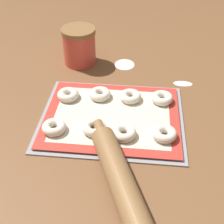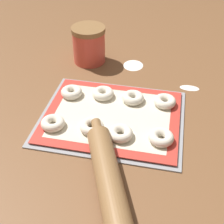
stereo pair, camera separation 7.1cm
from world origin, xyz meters
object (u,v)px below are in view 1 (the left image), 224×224
object	(u,v)px
bagel_front_mid_left	(94,128)
bagel_front_far_left	(54,127)
bagel_back_far_right	(162,98)
rolling_pin	(119,178)
bagel_back_far_left	(68,95)
flour_canister	(79,46)
bagel_back_mid_left	(100,94)
bagel_front_mid_right	(124,133)
bagel_back_mid_right	(130,96)
baking_tray	(112,117)
bagel_front_far_right	(164,134)

from	to	relation	value
bagel_front_mid_left	bagel_front_far_left	bearing A→B (deg)	-175.52
bagel_back_far_right	rolling_pin	size ratio (longest dim) A/B	0.18
bagel_back_far_left	flour_canister	xyz separation A→B (m)	(-0.01, 0.23, 0.04)
bagel_front_mid_left	rolling_pin	world-z (taller)	rolling_pin
bagel_back_far_left	bagel_back_mid_left	bearing A→B (deg)	7.84
bagel_front_far_left	flour_canister	bearing A→B (deg)	89.88
bagel_front_far_left	bagel_front_mid_left	xyz separation A→B (m)	(0.11, 0.01, 0.00)
bagel_front_far_left	bagel_back_mid_left	size ratio (longest dim) A/B	1.00
bagel_front_far_left	bagel_front_mid_right	distance (m)	0.19
bagel_back_mid_right	rolling_pin	bearing A→B (deg)	-91.28
bagel_front_far_left	bagel_back_far_left	size ratio (longest dim) A/B	1.00
bagel_back_mid_right	bagel_front_far_left	bearing A→B (deg)	-140.89
baking_tray	flour_canister	xyz separation A→B (m)	(-0.15, 0.30, 0.06)
bagel_back_far_left	bagel_back_far_right	bearing A→B (deg)	2.32
bagel_front_far_right	bagel_front_mid_left	bearing A→B (deg)	178.60
bagel_back_mid_right	bagel_back_far_right	distance (m)	0.09
baking_tray	bagel_back_far_right	distance (m)	0.16
bagel_front_mid_left	bagel_back_mid_right	size ratio (longest dim) A/B	1.00
bagel_back_far_left	bagel_back_mid_left	size ratio (longest dim) A/B	1.00
baking_tray	bagel_front_far_right	world-z (taller)	bagel_front_far_right
bagel_front_mid_left	bagel_back_mid_left	distance (m)	0.15
bagel_front_far_left	bagel_back_far_right	distance (m)	0.33
bagel_back_mid_left	rolling_pin	bearing A→B (deg)	-74.94
bagel_back_mid_right	bagel_back_far_right	bearing A→B (deg)	0.70
baking_tray	bagel_back_far_left	bearing A→B (deg)	153.88
bagel_front_far_left	flour_canister	xyz separation A→B (m)	(0.00, 0.38, 0.04)
rolling_pin	baking_tray	bearing A→B (deg)	99.75
bagel_front_far_right	flour_canister	bearing A→B (deg)	127.69
bagel_front_far_left	bagel_back_far_left	xyz separation A→B (m)	(0.01, 0.15, 0.00)
bagel_front_far_left	bagel_back_mid_right	world-z (taller)	same
bagel_front_mid_right	baking_tray	bearing A→B (deg)	115.92
bagel_back_far_left	bagel_front_far_right	bearing A→B (deg)	-26.79
bagel_back_mid_left	bagel_back_mid_right	distance (m)	0.09
bagel_front_mid_left	bagel_back_far_left	world-z (taller)	same
baking_tray	bagel_front_far_right	xyz separation A→B (m)	(0.14, -0.07, 0.02)
bagel_front_far_left	bagel_front_far_right	size ratio (longest dim) A/B	1.00
baking_tray	bagel_front_far_right	size ratio (longest dim) A/B	6.19
bagel_back_mid_right	bagel_back_far_right	size ratio (longest dim) A/B	1.00
bagel_front_mid_left	bagel_back_mid_right	xyz separation A→B (m)	(0.09, 0.15, 0.00)
bagel_front_mid_right	rolling_pin	bearing A→B (deg)	-89.65
baking_tray	bagel_back_far_right	size ratio (longest dim) A/B	6.19
bagel_back_mid_right	flour_canister	xyz separation A→B (m)	(-0.19, 0.22, 0.04)
bagel_front_far_right	bagel_back_mid_right	bearing A→B (deg)	122.20
bagel_back_far_right	flour_canister	xyz separation A→B (m)	(-0.29, 0.22, 0.04)
baking_tray	bagel_back_far_left	xyz separation A→B (m)	(-0.14, 0.07, 0.02)
bagel_back_far_left	bagel_front_far_left	bearing A→B (deg)	-92.50
bagel_front_far_right	rolling_pin	xyz separation A→B (m)	(-0.10, -0.16, 0.01)
bagel_back_mid_right	bagel_front_mid_right	bearing A→B (deg)	-92.83
bagel_back_far_left	bagel_back_mid_left	world-z (taller)	same
bagel_front_far_right	bagel_back_far_right	distance (m)	0.16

